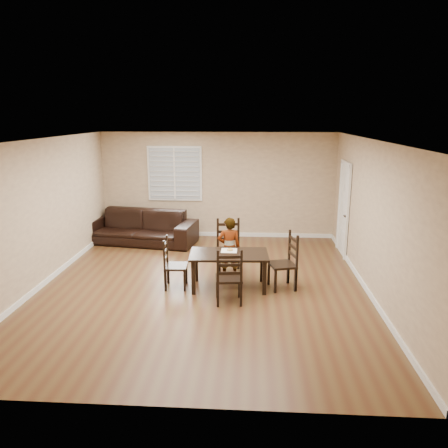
{
  "coord_description": "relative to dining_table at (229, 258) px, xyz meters",
  "views": [
    {
      "loc": [
        0.88,
        -7.61,
        3.12
      ],
      "look_at": [
        0.34,
        0.82,
        1.0
      ],
      "focal_mm": 35.0,
      "sensor_mm": 36.0,
      "label": 1
    }
  ],
  "objects": [
    {
      "name": "ground",
      "position": [
        -0.49,
        0.04,
        -0.57
      ],
      "size": [
        7.0,
        7.0,
        0.0
      ],
      "primitive_type": "plane",
      "color": "brown",
      "rests_on": "ground"
    },
    {
      "name": "room",
      "position": [
        -0.45,
        0.22,
        1.23
      ],
      "size": [
        6.04,
        7.04,
        2.72
      ],
      "color": "#C8AF87",
      "rests_on": "ground"
    },
    {
      "name": "dining_table",
      "position": [
        0.0,
        0.0,
        0.0
      ],
      "size": [
        1.46,
        0.87,
        0.67
      ],
      "rotation": [
        0.0,
        0.0,
        0.05
      ],
      "color": "black",
      "rests_on": "ground"
    },
    {
      "name": "chair_near",
      "position": [
        -0.06,
        0.93,
        -0.08
      ],
      "size": [
        0.56,
        0.53,
        1.09
      ],
      "rotation": [
        0.0,
        0.0,
        0.16
      ],
      "color": "black",
      "rests_on": "ground"
    },
    {
      "name": "chair_far",
      "position": [
        0.05,
        -0.77,
        -0.13
      ],
      "size": [
        0.49,
        0.46,
        0.99
      ],
      "rotation": [
        0.0,
        0.0,
        3.25
      ],
      "color": "black",
      "rests_on": "ground"
    },
    {
      "name": "chair_left",
      "position": [
        -1.09,
        -0.05,
        -0.14
      ],
      "size": [
        0.42,
        0.45,
        0.95
      ],
      "rotation": [
        0.0,
        0.0,
        1.63
      ],
      "color": "black",
      "rests_on": "ground"
    },
    {
      "name": "chair_right",
      "position": [
        1.1,
        0.08,
        -0.1
      ],
      "size": [
        0.55,
        0.57,
        1.05
      ],
      "rotation": [
        0.0,
        0.0,
        -1.31
      ],
      "color": "black",
      "rests_on": "ground"
    },
    {
      "name": "child",
      "position": [
        -0.03,
        0.51,
        0.03
      ],
      "size": [
        0.49,
        0.37,
        1.22
      ],
      "primitive_type": "imported",
      "rotation": [
        0.0,
        0.0,
        3.32
      ],
      "color": "gray",
      "rests_on": "ground"
    },
    {
      "name": "napkin",
      "position": [
        -0.01,
        0.16,
        0.09
      ],
      "size": [
        0.29,
        0.29,
        0.0
      ],
      "primitive_type": "cube",
      "rotation": [
        0.0,
        0.0,
        0.0
      ],
      "color": "beige",
      "rests_on": "dining_table"
    },
    {
      "name": "donut",
      "position": [
        0.01,
        0.16,
        0.12
      ],
      "size": [
        0.11,
        0.11,
        0.04
      ],
      "color": "gold",
      "rests_on": "napkin"
    },
    {
      "name": "sofa",
      "position": [
        -2.37,
        2.78,
        -0.17
      ],
      "size": [
        2.9,
        1.49,
        0.81
      ],
      "primitive_type": "imported",
      "rotation": [
        0.0,
        0.0,
        -0.15
      ],
      "color": "black",
      "rests_on": "ground"
    }
  ]
}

